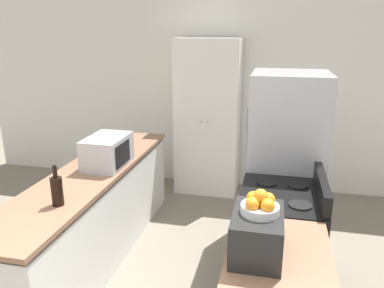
% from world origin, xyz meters
% --- Properties ---
extents(wall_back, '(7.00, 0.06, 2.60)m').
position_xyz_m(wall_back, '(0.00, 3.55, 1.30)').
color(wall_back, silver).
rests_on(wall_back, ground_plane).
extents(counter_left, '(0.60, 2.71, 0.88)m').
position_xyz_m(counter_left, '(-0.84, 1.45, 0.43)').
color(counter_left, silver).
rests_on(counter_left, ground_plane).
extents(pantry_cabinet, '(0.82, 0.50, 2.02)m').
position_xyz_m(pantry_cabinet, '(-0.09, 3.26, 1.01)').
color(pantry_cabinet, white).
rests_on(pantry_cabinet, ground_plane).
extents(stove, '(0.66, 0.78, 1.04)m').
position_xyz_m(stove, '(0.86, 1.32, 0.45)').
color(stove, black).
rests_on(stove, ground_plane).
extents(refrigerator, '(0.73, 0.76, 1.74)m').
position_xyz_m(refrigerator, '(0.90, 2.13, 0.87)').
color(refrigerator, '#A3A3A8').
rests_on(refrigerator, ground_plane).
extents(microwave, '(0.34, 0.50, 0.28)m').
position_xyz_m(microwave, '(-0.74, 1.61, 1.02)').
color(microwave, '#B2B2B7').
rests_on(microwave, counter_left).
extents(wine_bottle, '(0.09, 0.09, 0.31)m').
position_xyz_m(wine_bottle, '(-0.74, 0.76, 1.00)').
color(wine_bottle, black).
rests_on(wine_bottle, counter_left).
extents(toaster_oven, '(0.29, 0.42, 0.25)m').
position_xyz_m(toaster_oven, '(0.71, 0.45, 1.01)').
color(toaster_oven, black).
rests_on(toaster_oven, counter_right).
extents(fruit_bowl, '(0.21, 0.21, 0.14)m').
position_xyz_m(fruit_bowl, '(0.72, 0.45, 1.19)').
color(fruit_bowl, silver).
rests_on(fruit_bowl, toaster_oven).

